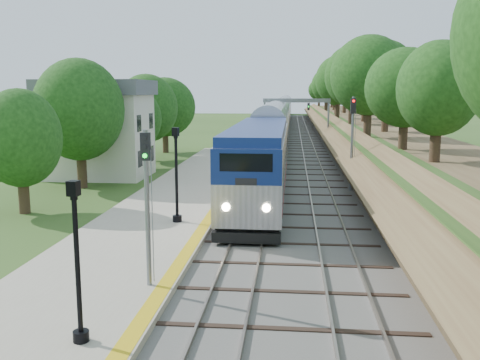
# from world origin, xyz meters

# --- Properties ---
(trackbed) EXTENTS (9.50, 170.00, 0.28)m
(trackbed) POSITION_xyz_m (2.00, 60.00, 0.07)
(trackbed) COLOR #4C4944
(trackbed) RESTS_ON ground
(platform) EXTENTS (6.40, 68.00, 0.38)m
(platform) POSITION_xyz_m (-5.20, 16.00, 0.19)
(platform) COLOR #A39883
(platform) RESTS_ON ground
(yellow_stripe) EXTENTS (0.55, 68.00, 0.01)m
(yellow_stripe) POSITION_xyz_m (-2.35, 16.00, 0.39)
(yellow_stripe) COLOR gold
(yellow_stripe) RESTS_ON platform
(embankment) EXTENTS (10.64, 170.00, 11.70)m
(embankment) POSITION_xyz_m (10.35, 60.00, 1.95)
(embankment) COLOR brown
(embankment) RESTS_ON ground
(station_building) EXTENTS (8.60, 6.60, 8.00)m
(station_building) POSITION_xyz_m (-14.00, 30.00, 4.09)
(station_building) COLOR silver
(station_building) RESTS_ON ground
(signal_gantry) EXTENTS (8.40, 0.38, 6.20)m
(signal_gantry) POSITION_xyz_m (2.47, 54.99, 4.82)
(signal_gantry) COLOR slate
(signal_gantry) RESTS_ON ground
(trees_behind_platform) EXTENTS (7.82, 53.32, 7.21)m
(trees_behind_platform) POSITION_xyz_m (-11.17, 20.67, 4.53)
(trees_behind_platform) COLOR #332316
(trees_behind_platform) RESTS_ON ground
(train) EXTENTS (3.24, 151.75, 4.76)m
(train) POSITION_xyz_m (0.00, 85.08, 2.41)
(train) COLOR black
(train) RESTS_ON trackbed
(lamppost_mid) EXTENTS (0.44, 0.44, 4.43)m
(lamppost_mid) POSITION_xyz_m (-3.61, 0.17, 2.36)
(lamppost_mid) COLOR black
(lamppost_mid) RESTS_ON platform
(lamppost_far) EXTENTS (0.48, 0.48, 4.90)m
(lamppost_far) POSITION_xyz_m (-3.88, 13.71, 2.57)
(lamppost_far) COLOR black
(lamppost_far) RESTS_ON platform
(signal_platform) EXTENTS (0.32, 0.25, 5.44)m
(signal_platform) POSITION_xyz_m (-2.90, 4.55, 3.72)
(signal_platform) COLOR slate
(signal_platform) RESTS_ON platform
(signal_farside) EXTENTS (0.36, 0.29, 6.61)m
(signal_farside) POSITION_xyz_m (6.20, 24.98, 4.16)
(signal_farside) COLOR slate
(signal_farside) RESTS_ON ground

